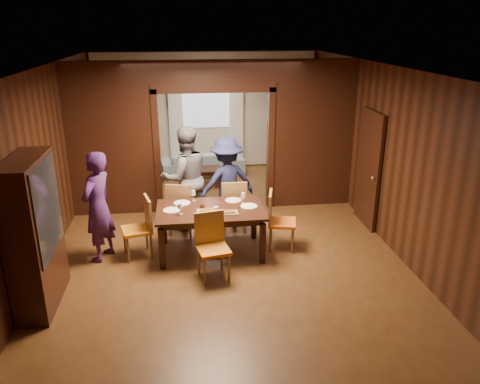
{
  "coord_description": "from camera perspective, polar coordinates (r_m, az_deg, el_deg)",
  "views": [
    {
      "loc": [
        -0.6,
        -7.18,
        3.54
      ],
      "look_at": [
        0.25,
        -0.4,
        1.05
      ],
      "focal_mm": 35.0,
      "sensor_mm": 36.0,
      "label": 1
    }
  ],
  "objects": [
    {
      "name": "floor",
      "position": [
        8.03,
        -2.11,
        -6.16
      ],
      "size": [
        9.0,
        9.0,
        0.0
      ],
      "primitive_type": "plane",
      "color": "#4F2F16",
      "rests_on": "ground"
    },
    {
      "name": "ceiling",
      "position": [
        7.24,
        -2.41,
        14.92
      ],
      "size": [
        5.5,
        9.0,
        0.02
      ],
      "primitive_type": "cube",
      "color": "silver",
      "rests_on": "room_walls"
    },
    {
      "name": "room_walls",
      "position": [
        9.31,
        -3.28,
        7.36
      ],
      "size": [
        5.52,
        9.01,
        2.9
      ],
      "color": "black",
      "rests_on": "floor"
    },
    {
      "name": "person_purple",
      "position": [
        7.49,
        -16.94,
        -1.76
      ],
      "size": [
        0.65,
        0.75,
        1.74
      ],
      "primitive_type": "imported",
      "rotation": [
        0.0,
        0.0,
        -2.01
      ],
      "color": "#401E59",
      "rests_on": "floor"
    },
    {
      "name": "person_grey",
      "position": [
        8.37,
        -6.64,
        1.72
      ],
      "size": [
        1.07,
        0.94,
        1.87
      ],
      "primitive_type": "imported",
      "rotation": [
        0.0,
        0.0,
        3.44
      ],
      "color": "#55535B",
      "rests_on": "floor"
    },
    {
      "name": "person_navy",
      "position": [
        8.43,
        -1.62,
        1.18
      ],
      "size": [
        1.19,
        0.9,
        1.64
      ],
      "primitive_type": "imported",
      "rotation": [
        0.0,
        0.0,
        3.44
      ],
      "color": "#1C1F46",
      "rests_on": "floor"
    },
    {
      "name": "sofa",
      "position": [
        11.51,
        -4.61,
        3.54
      ],
      "size": [
        2.09,
        1.04,
        0.58
      ],
      "primitive_type": "imported",
      "rotation": [
        0.0,
        0.0,
        3.28
      ],
      "color": "#85A5AE",
      "rests_on": "floor"
    },
    {
      "name": "serving_bowl",
      "position": [
        7.44,
        -3.02,
        -1.58
      ],
      "size": [
        0.37,
        0.37,
        0.09
      ],
      "primitive_type": "imported",
      "color": "black",
      "rests_on": "dining_table"
    },
    {
      "name": "dining_table",
      "position": [
        7.56,
        -3.58,
        -4.74
      ],
      "size": [
        1.7,
        1.05,
        0.76
      ],
      "primitive_type": "cube",
      "color": "black",
      "rests_on": "floor"
    },
    {
      "name": "coffee_table",
      "position": [
        10.75,
        -4.58,
        1.84
      ],
      "size": [
        0.8,
        0.5,
        0.4
      ],
      "primitive_type": "cube",
      "color": "black",
      "rests_on": "floor"
    },
    {
      "name": "chair_left",
      "position": [
        7.56,
        -12.51,
        -4.31
      ],
      "size": [
        0.53,
        0.53,
        0.97
      ],
      "primitive_type": null,
      "rotation": [
        0.0,
        0.0,
        -1.32
      ],
      "color": "orange",
      "rests_on": "floor"
    },
    {
      "name": "chair_right",
      "position": [
        7.68,
        5.17,
        -3.5
      ],
      "size": [
        0.53,
        0.53,
        0.97
      ],
      "primitive_type": null,
      "rotation": [
        0.0,
        0.0,
        1.34
      ],
      "color": "orange",
      "rests_on": "floor"
    },
    {
      "name": "chair_far_l",
      "position": [
        8.26,
        -7.07,
        -1.86
      ],
      "size": [
        0.54,
        0.54,
        0.97
      ],
      "primitive_type": null,
      "rotation": [
        0.0,
        0.0,
        2.88
      ],
      "color": "#D44E13",
      "rests_on": "floor"
    },
    {
      "name": "chair_far_r",
      "position": [
        8.32,
        -0.81,
        -1.55
      ],
      "size": [
        0.44,
        0.44,
        0.97
      ],
      "primitive_type": null,
      "rotation": [
        0.0,
        0.0,
        3.13
      ],
      "color": "#F15816",
      "rests_on": "floor"
    },
    {
      "name": "chair_near",
      "position": [
        6.78,
        -3.28,
        -6.79
      ],
      "size": [
        0.52,
        0.52,
        0.97
      ],
      "primitive_type": null,
      "rotation": [
        0.0,
        0.0,
        0.2
      ],
      "color": "orange",
      "rests_on": "floor"
    },
    {
      "name": "hutch",
      "position": [
        6.52,
        -23.79,
        -4.73
      ],
      "size": [
        0.4,
        1.2,
        2.0
      ],
      "primitive_type": "cube",
      "color": "black",
      "rests_on": "floor"
    },
    {
      "name": "door_right",
      "position": [
        8.72,
        15.46,
        2.69
      ],
      "size": [
        0.06,
        0.9,
        2.1
      ],
      "primitive_type": "cube",
      "color": "black",
      "rests_on": "floor"
    },
    {
      "name": "window_far",
      "position": [
        11.78,
        -4.19,
        10.97
      ],
      "size": [
        1.2,
        0.03,
        1.3
      ],
      "primitive_type": "cube",
      "color": "silver",
      "rests_on": "back_wall"
    },
    {
      "name": "curtain_left",
      "position": [
        11.81,
        -7.8,
        8.64
      ],
      "size": [
        0.35,
        0.06,
        2.4
      ],
      "primitive_type": "cube",
      "color": "white",
      "rests_on": "back_wall"
    },
    {
      "name": "curtain_right",
      "position": [
        11.88,
        -0.47,
        8.89
      ],
      "size": [
        0.35,
        0.06,
        2.4
      ],
      "primitive_type": "cube",
      "color": "white",
      "rests_on": "back_wall"
    },
    {
      "name": "plate_left",
      "position": [
        7.41,
        -8.33,
        -2.21
      ],
      "size": [
        0.27,
        0.27,
        0.01
      ],
      "primitive_type": "cylinder",
      "color": "white",
      "rests_on": "dining_table"
    },
    {
      "name": "plate_far_l",
      "position": [
        7.67,
        -7.08,
        -1.34
      ],
      "size": [
        0.27,
        0.27,
        0.01
      ],
      "primitive_type": "cylinder",
      "color": "white",
      "rests_on": "dining_table"
    },
    {
      "name": "plate_far_r",
      "position": [
        7.73,
        -0.82,
        -1.01
      ],
      "size": [
        0.27,
        0.27,
        0.01
      ],
      "primitive_type": "cylinder",
      "color": "silver",
      "rests_on": "dining_table"
    },
    {
      "name": "plate_right",
      "position": [
        7.49,
        1.09,
        -1.73
      ],
      "size": [
        0.27,
        0.27,
        0.01
      ],
      "primitive_type": "cylinder",
      "color": "white",
      "rests_on": "dining_table"
    },
    {
      "name": "plate_near",
      "position": [
        7.12,
        -3.3,
        -2.93
      ],
      "size": [
        0.27,
        0.27,
        0.01
      ],
      "primitive_type": "cylinder",
      "color": "white",
      "rests_on": "dining_table"
    },
    {
      "name": "platter_a",
      "position": [
        7.3,
        -4.1,
        -2.26
      ],
      "size": [
        0.3,
        0.2,
        0.04
      ],
      "primitive_type": "cube",
      "color": "gray",
      "rests_on": "dining_table"
    },
    {
      "name": "platter_b",
      "position": [
        7.23,
        -1.44,
        -2.46
      ],
      "size": [
        0.3,
        0.2,
        0.04
      ],
      "primitive_type": "cube",
      "color": "gray",
      "rests_on": "dining_table"
    },
    {
      "name": "wineglass_left",
      "position": [
        7.21,
        -7.32,
        -2.05
      ],
      "size": [
        0.08,
        0.08,
        0.18
      ],
      "primitive_type": null,
      "color": "silver",
      "rests_on": "dining_table"
    },
    {
      "name": "wineglass_far",
      "position": [
        7.74,
        -5.7,
        -0.43
      ],
      "size": [
        0.08,
        0.08,
        0.18
      ],
      "primitive_type": null,
      "color": "white",
      "rests_on": "dining_table"
    },
    {
      "name": "wineglass_right",
      "position": [
        7.59,
        0.39,
        -0.75
      ],
      "size": [
        0.08,
        0.08,
        0.18
      ],
      "primitive_type": null,
      "color": "silver",
      "rests_on": "dining_table"
    },
    {
      "name": "tumbler",
      "position": [
        7.14,
        -2.94,
        -2.33
      ],
      "size": [
        0.07,
        0.07,
        0.14
      ],
      "primitive_type": "cylinder",
      "color": "silver",
      "rests_on": "dining_table"
    },
    {
      "name": "condiment_jar",
      "position": [
        7.37,
        -4.6,
        -1.75
      ],
      "size": [
        0.08,
        0.08,
        0.11
      ],
      "primitive_type": null,
      "color": "#512713",
      "rests_on": "dining_table"
    }
  ]
}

